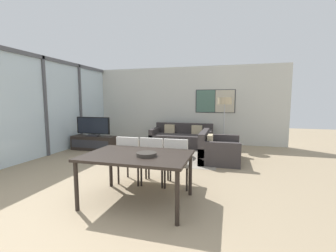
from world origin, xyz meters
name	(u,v)px	position (x,y,z in m)	size (l,w,h in m)	color
ground_plane	(70,233)	(0.00, 0.00, 0.00)	(24.00, 24.00, 0.00)	#9E896B
wall_back	(181,105)	(0.04, 6.15, 1.40)	(7.47, 0.09, 2.80)	silver
window_wall_left	(44,102)	(-3.23, 3.07, 1.53)	(0.07, 6.15, 2.80)	silver
area_rug	(171,156)	(0.23, 3.92, 0.00)	(2.60, 2.02, 0.01)	gray
tv_console	(94,143)	(-2.38, 4.08, 0.22)	(1.42, 0.45, 0.45)	black
television	(93,127)	(-2.38, 4.08, 0.75)	(1.15, 0.20, 0.61)	#2D2D33
sofa_main	(182,139)	(0.23, 5.43, 0.26)	(2.05, 0.99, 0.77)	#383333
sofa_side	(217,150)	(1.50, 3.82, 0.26)	(0.99, 1.38, 0.77)	#383333
coffee_table	(171,146)	(0.23, 3.92, 0.29)	(0.96, 0.96, 0.38)	black
dining_table	(137,159)	(0.46, 0.98, 0.69)	(1.59, 1.08, 0.76)	black
dining_chair_left	(131,157)	(0.01, 1.71, 0.51)	(0.46, 0.46, 0.91)	beige
dining_chair_centre	(154,158)	(0.46, 1.74, 0.51)	(0.46, 0.46, 0.91)	beige
dining_chair_right	(177,160)	(0.91, 1.73, 0.51)	(0.46, 0.46, 0.91)	beige
fruit_bowl	(146,154)	(0.63, 0.91, 0.79)	(0.30, 0.30, 0.05)	#332D28
floor_lamp	(225,104)	(1.63, 5.37, 1.48)	(0.44, 0.44, 1.67)	#2D2D33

